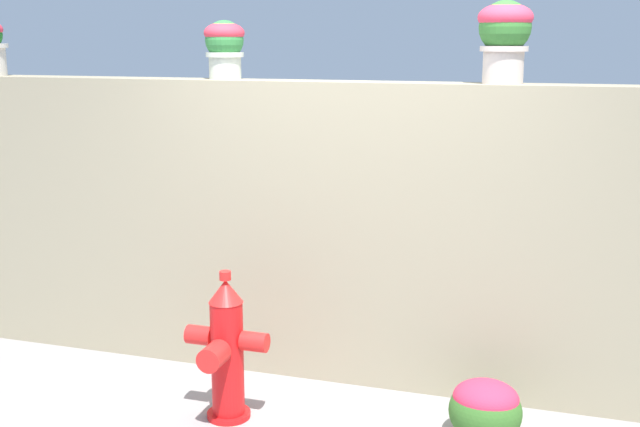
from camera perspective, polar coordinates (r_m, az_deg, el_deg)
stone_wall at (r=5.03m, az=2.43°, el=-1.49°), size 6.11×0.29×1.91m
potted_plant_1 at (r=5.21m, az=-6.86°, el=11.94°), size 0.26×0.26×0.37m
potted_plant_2 at (r=4.72m, az=13.10°, el=12.49°), size 0.31×0.31×0.47m
fire_hydrant at (r=4.65m, az=-6.75°, el=-9.77°), size 0.49×0.39×0.89m
flower_bush_left at (r=4.59m, az=11.77°, el=-13.45°), size 0.40×0.36×0.36m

